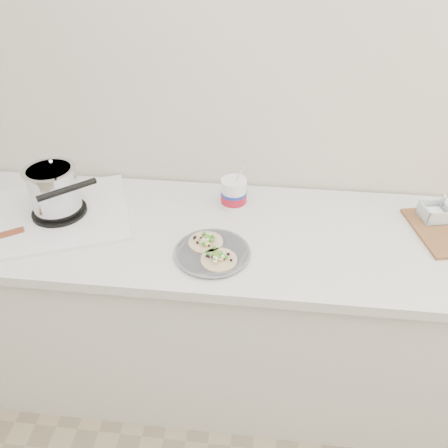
# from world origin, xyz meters

# --- Properties ---
(counter) EXTENTS (2.44, 0.66, 0.90)m
(counter) POSITION_xyz_m (0.00, 1.43, 0.45)
(counter) COLOR silver
(counter) RESTS_ON ground
(stove) EXTENTS (0.64, 0.62, 0.24)m
(stove) POSITION_xyz_m (-0.70, 1.43, 0.98)
(stove) COLOR silver
(stove) RESTS_ON counter
(taco_plate) EXTENTS (0.26, 0.26, 0.04)m
(taco_plate) POSITION_xyz_m (-0.09, 1.27, 0.92)
(taco_plate) COLOR slate
(taco_plate) RESTS_ON counter
(tub) EXTENTS (0.10, 0.10, 0.23)m
(tub) POSITION_xyz_m (-0.04, 1.57, 0.97)
(tub) COLOR white
(tub) RESTS_ON counter
(bacon_plate) EXTENTS (0.23, 0.23, 0.02)m
(bacon_plate) POSITION_xyz_m (-0.85, 1.27, 0.91)
(bacon_plate) COLOR #CEC88A
(bacon_plate) RESTS_ON counter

